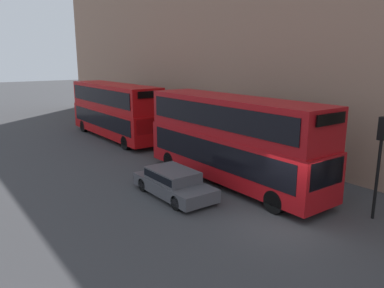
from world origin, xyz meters
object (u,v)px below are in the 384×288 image
bus_leading (231,137)px  bus_second_in_queue (115,109)px  traffic_light (381,147)px  car_dark_sedan (173,182)px  pedestrian (183,135)px

bus_leading → bus_second_in_queue: bearing=90.0°
traffic_light → car_dark_sedan: bearing=126.4°
bus_leading → pedestrian: 8.78m
pedestrian → bus_second_in_queue: bearing=116.2°
traffic_light → bus_leading: bearing=104.0°
pedestrian → bus_leading: bearing=-108.3°
pedestrian → car_dark_sedan: bearing=-127.4°
traffic_light → pedestrian: (1.04, 14.89, -2.14)m
car_dark_sedan → bus_leading: bearing=-3.3°
bus_second_in_queue → traffic_light: 20.46m
bus_leading → traffic_light: 6.91m
bus_leading → pedestrian: size_ratio=6.25×
bus_leading → bus_second_in_queue: bus_leading is taller
bus_second_in_queue → pedestrian: bearing=-63.8°
bus_leading → car_dark_sedan: bearing=176.7°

